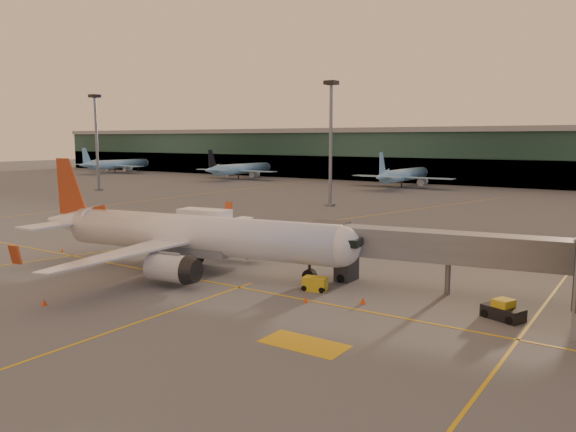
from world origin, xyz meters
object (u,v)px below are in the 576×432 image
Objects in this scene: main_airplane at (187,236)px; gpu_cart at (315,284)px; catering_truck at (205,227)px; pushback_tug at (503,311)px.

main_airplane is 16.08× the size of gpu_cart.
catering_truck is 2.00× the size of pushback_tug.
main_airplane is 5.55× the size of catering_truck.
pushback_tug is (16.46, 1.09, 0.02)m from gpu_cart.
main_airplane is 11.08× the size of pushback_tug.
pushback_tug is at bearing -20.29° from catering_truck.
pushback_tug is at bearing -6.29° from main_airplane.
main_airplane is 31.92m from pushback_tug.
main_airplane is 11.82m from catering_truck.
main_airplane reaches higher than catering_truck.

